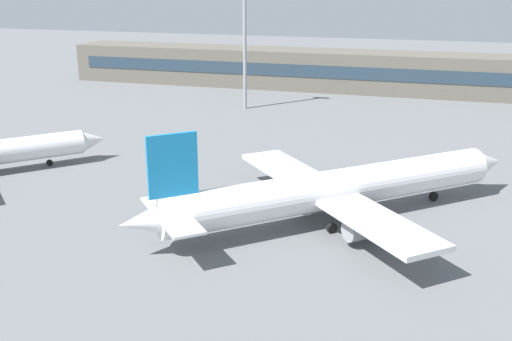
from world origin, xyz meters
TOP-DOWN VIEW (x-y plane):
  - ground_plane at (0.00, 40.00)m, footprint 400.00×400.00m
  - terminal_building at (0.00, 113.84)m, footprint 133.05×12.13m
  - airplane_mid at (12.66, 34.79)m, footprint 37.41×35.01m
  - floodlight_tower_west at (-14.88, 87.27)m, footprint 3.20×0.80m

SIDE VIEW (x-z plane):
  - ground_plane at x=0.00m, z-range 0.00..0.00m
  - airplane_mid at x=12.66m, z-range -2.29..9.43m
  - terminal_building at x=0.00m, z-range 0.00..9.00m
  - floodlight_tower_west at x=-14.88m, z-range 2.04..28.85m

